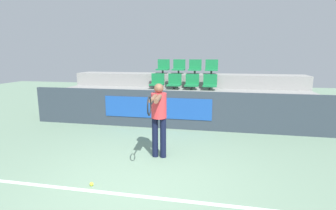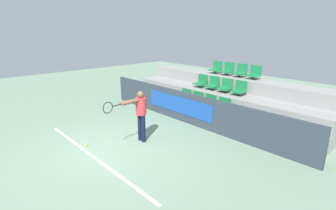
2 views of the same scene
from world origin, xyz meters
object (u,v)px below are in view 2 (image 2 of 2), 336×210
Objects in this scene: stadium_chair_6 at (225,86)px; stadium_chair_7 at (239,89)px; stadium_chair_10 at (240,71)px; tennis_ball at (86,145)px; tennis_player at (139,111)px; stadium_chair_0 at (185,97)px; stadium_chair_4 at (201,82)px; stadium_chair_3 at (223,107)px; stadium_chair_5 at (213,84)px; stadium_chair_2 at (209,103)px; stadium_chair_8 at (216,68)px; stadium_chair_1 at (196,100)px; stadium_chair_11 at (254,73)px; stadium_chair_9 at (228,70)px.

stadium_chair_6 is 1.00× the size of stadium_chair_7.
tennis_ball is at bearing -99.61° from stadium_chair_10.
tennis_player is at bearing -93.59° from stadium_chair_6.
stadium_chair_0 is 8.17× the size of tennis_ball.
stadium_chair_4 is 8.17× the size of tennis_ball.
stadium_chair_4 is 1.88m from stadium_chair_7.
stadium_chair_10 reaches higher than stadium_chair_0.
stadium_chair_5 reaches higher than stadium_chair_3.
stadium_chair_5 is at bearing 122.54° from stadium_chair_2.
stadium_chair_6 is at bearing 0.00° from stadium_chair_4.
stadium_chair_4 is (-1.25, 0.98, 0.48)m from stadium_chair_2.
stadium_chair_8 is (-0.63, 0.98, 0.48)m from stadium_chair_5.
stadium_chair_10 is (0.63, 1.96, 0.97)m from stadium_chair_1.
stadium_chair_10 reaches higher than stadium_chair_2.
stadium_chair_1 is at bearing -57.46° from stadium_chair_4.
stadium_chair_5 is 1.00× the size of stadium_chair_7.
stadium_chair_3 is 1.66m from stadium_chair_5.
stadium_chair_11 reaches higher than tennis_ball.
stadium_chair_5 is 8.17× the size of tennis_ball.
stadium_chair_2 is 1.00× the size of stadium_chair_5.
stadium_chair_9 is at bearing 122.54° from stadium_chair_3.
stadium_chair_5 is at bearing 141.92° from stadium_chair_3.
stadium_chair_3 is 2.88m from stadium_chair_8.
stadium_chair_7 is at bearing 0.00° from stadium_chair_5.
tennis_ball is at bearing -107.55° from stadium_chair_7.
stadium_chair_6 is 1.00× the size of stadium_chair_10.
stadium_chair_0 is at bearing -133.75° from stadium_chair_11.
stadium_chair_11 is (0.00, 0.98, 0.48)m from stadium_chair_7.
stadium_chair_1 is 2.27m from stadium_chair_8.
stadium_chair_8 reaches higher than stadium_chair_5.
stadium_chair_9 is (-0.63, 0.98, 0.48)m from stadium_chair_6.
stadium_chair_1 is 1.25m from stadium_chair_3.
stadium_chair_5 is 1.09m from stadium_chair_9.
stadium_chair_4 is at bearing -122.54° from stadium_chair_9.
stadium_chair_1 is 4.48m from tennis_ball.
stadium_chair_8 reaches higher than stadium_chair_2.
stadium_chair_0 is 1.00× the size of stadium_chair_4.
stadium_chair_11 reaches higher than stadium_chair_1.
stadium_chair_5 is at bearing 85.19° from tennis_ball.
stadium_chair_5 is at bearing -57.46° from stadium_chair_8.
tennis_ball is (0.17, -6.37, -1.65)m from stadium_chair_8.
stadium_chair_10 is 0.63m from stadium_chair_11.
stadium_chair_5 is 4.00m from tennis_player.
tennis_player reaches higher than stadium_chair_7.
stadium_chair_5 is (-0.63, 0.98, 0.48)m from stadium_chair_2.
stadium_chair_10 is at bearing 72.31° from stadium_chair_1.
stadium_chair_3 is 3.14m from tennis_player.
stadium_chair_1 is at bearing -72.31° from stadium_chair_8.
stadium_chair_6 is 0.63m from stadium_chair_7.
stadium_chair_7 is 1.00× the size of stadium_chair_10.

